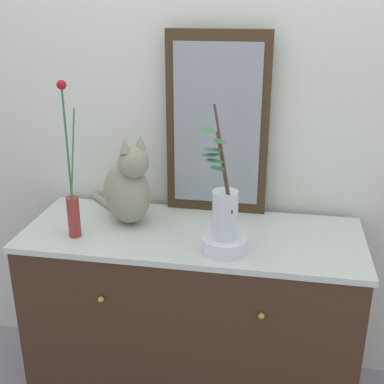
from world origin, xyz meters
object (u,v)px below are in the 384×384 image
Objects in this scene: mirror_leaning at (217,125)px; vase_slim_green at (72,201)px; sideboard at (192,317)px; bowl_porcelain at (224,244)px; vase_glass_clear at (224,211)px; cat_sitting at (128,188)px.

mirror_leaning is 1.26× the size of vase_slim_green.
mirror_leaning is (0.07, 0.25, 0.82)m from sideboard.
bowl_porcelain is 0.34× the size of vase_glass_clear.
cat_sitting reaches higher than bowl_porcelain.
bowl_porcelain is at bearing -42.85° from sideboard.
vase_glass_clear is at bearing -119.64° from bowl_porcelain.
vase_slim_green reaches higher than sideboard.
sideboard is at bearing -104.55° from mirror_leaning.
vase_glass_clear is at bearing -77.88° from mirror_leaning.
sideboard is at bearing 14.59° from vase_slim_green.
vase_slim_green is at bearing 178.17° from bowl_porcelain.
cat_sitting is at bearing 156.39° from bowl_porcelain.
mirror_leaning reaches higher than vase_glass_clear.
sideboard is at bearing 137.15° from bowl_porcelain.
mirror_leaning reaches higher than vase_slim_green.
vase_slim_green is (-0.18, -0.17, -0.00)m from cat_sitting.
mirror_leaning is at bearing 102.50° from bowl_porcelain.
vase_glass_clear is at bearing -43.91° from sideboard.
sideboard is 0.65m from cat_sitting.
cat_sitting is at bearing 155.92° from vase_glass_clear.
bowl_porcelain is (0.44, -0.19, -0.13)m from cat_sitting.
sideboard is 0.49m from bowl_porcelain.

